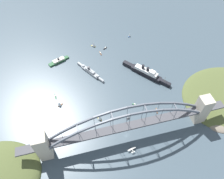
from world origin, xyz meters
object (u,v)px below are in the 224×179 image
Objects in this scene: seaplane_taxiing_near_bridge at (132,150)px; small_boat_1 at (55,96)px; small_boat_7 at (129,116)px; small_boat_9 at (100,118)px; channel_marker_buoy at (91,131)px; naval_cruiser at (90,71)px; small_boat_4 at (59,104)px; small_boat_3 at (130,35)px; small_boat_8 at (100,53)px; ocean_liner at (146,72)px; small_boat_5 at (105,48)px; small_boat_2 at (157,111)px; harbor_arch_bridge at (127,126)px; small_boat_6 at (135,105)px; harbor_ferry_steamer at (59,61)px; small_boat_0 at (94,44)px.

seaplane_taxiing_near_bridge is 1.13× the size of small_boat_1.
small_boat_9 is at bearing 169.35° from small_boat_7.
channel_marker_buoy is at bearing 138.42° from seaplane_taxiing_near_bridge.
small_boat_4 is at bearing -135.54° from naval_cruiser.
small_boat_9 is at bearing -35.86° from small_boat_4.
small_boat_8 is at bearing -152.08° from small_boat_3.
channel_marker_buoy is (-112.67, -83.15, -4.52)m from ocean_liner.
small_boat_2 is at bearing -75.49° from small_boat_5.
small_boat_2 is 186.24m from small_boat_3.
small_boat_8 reaches higher than small_boat_1.
small_boat_8 is at bearing 49.58° from small_boat_4.
small_boat_7 is at bearing 77.79° from seaplane_taxiing_near_bridge.
harbor_arch_bridge is at bearing -94.48° from small_boat_5.
naval_cruiser is 4.87× the size of seaplane_taxiing_near_bridge.
naval_cruiser is at bearing -140.24° from small_boat_3.
ocean_liner reaches higher than small_boat_6.
seaplane_taxiing_near_bridge is (77.12, -195.93, -0.48)m from harbor_ferry_steamer.
seaplane_taxiing_near_bridge is at bearing -93.79° from small_boat_5.
small_boat_4 reaches higher than small_boat_8.
naval_cruiser is 82.03m from small_boat_4.
channel_marker_buoy is (-58.01, -7.57, -2.38)m from small_boat_7.
small_boat_6 is (104.40, -127.06, -1.60)m from harbor_ferry_steamer.
small_boat_2 is at bearing -70.26° from small_boat_0.
small_boat_4 is 0.87× the size of small_boat_8.
small_boat_8 is at bearing 41.96° from small_boat_1.
small_boat_2 is at bearing -24.30° from small_boat_1.
harbor_ferry_steamer is 3.94× the size of small_boat_4.
ocean_liner is at bearing 62.41° from seaplane_taxiing_near_bridge.
harbor_arch_bridge is 101.41× the size of channel_marker_buoy.
ocean_liner is at bearing 55.89° from small_boat_6.
small_boat_1 is (-13.13, -79.83, -1.74)m from harbor_ferry_steamer.
ocean_liner is at bearing -53.77° from small_boat_0.
small_boat_7 is (10.72, 49.53, 1.50)m from seaplane_taxiing_near_bridge.
seaplane_taxiing_near_bridge reaches higher than channel_marker_buoy.
harbor_ferry_steamer is 80.92m from small_boat_1.
channel_marker_buoy is at bearing -79.04° from harbor_ferry_steamer.
harbor_arch_bridge is 3.65× the size of ocean_liner.
small_boat_4 is 134.30m from small_boat_8.
small_boat_7 is at bearing -130.59° from small_boat_6.
small_boat_5 is at bearing -156.81° from small_boat_3.
small_boat_8 is at bearing 89.13° from harbor_arch_bridge.
small_boat_1 is at bearing 104.61° from small_boat_4.
small_boat_1 is at bearing -176.69° from ocean_liner.
ocean_liner is 7.76× the size of small_boat_4.
seaplane_taxiing_near_bridge is 74.97m from small_boat_2.
small_boat_3 is 0.76× the size of small_boat_9.
small_boat_6 is (-44.13, -166.90, -2.67)m from small_boat_3.
small_boat_5 is 0.86× the size of small_boat_9.
harbor_arch_bridge is 50.84m from small_boat_9.
small_boat_1 is 1.35× the size of small_boat_6.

